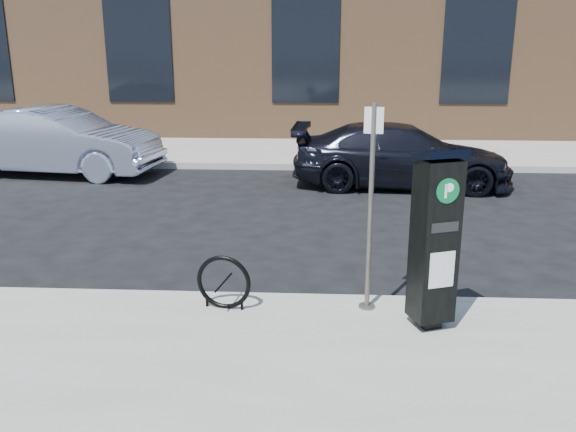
# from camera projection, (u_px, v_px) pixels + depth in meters

# --- Properties ---
(ground) EXTENTS (120.00, 120.00, 0.00)m
(ground) POSITION_uv_depth(u_px,v_px,m) (277.00, 306.00, 7.24)
(ground) COLOR black
(ground) RESTS_ON ground
(sidewalk_far) EXTENTS (60.00, 12.00, 0.15)m
(sidewalk_far) POSITION_uv_depth(u_px,v_px,m) (306.00, 132.00, 20.65)
(sidewalk_far) COLOR gray
(sidewalk_far) RESTS_ON ground
(curb_near) EXTENTS (60.00, 0.12, 0.16)m
(curb_near) POSITION_uv_depth(u_px,v_px,m) (277.00, 301.00, 7.20)
(curb_near) COLOR #9E9B93
(curb_near) RESTS_ON ground
(curb_far) EXTENTS (60.00, 0.12, 0.16)m
(curb_far) POSITION_uv_depth(u_px,v_px,m) (300.00, 167.00, 14.91)
(curb_far) COLOR #9E9B93
(curb_far) RESTS_ON ground
(building) EXTENTS (28.00, 10.05, 8.25)m
(building) POSITION_uv_depth(u_px,v_px,m) (309.00, 10.00, 22.41)
(building) COLOR brown
(building) RESTS_ON ground
(parking_kiosk) EXTENTS (0.54, 0.51, 1.90)m
(parking_kiosk) POSITION_uv_depth(u_px,v_px,m) (435.00, 238.00, 6.14)
(parking_kiosk) COLOR black
(parking_kiosk) RESTS_ON sidewalk_near
(sign_pole) EXTENTS (0.20, 0.18, 2.28)m
(sign_pole) POSITION_uv_depth(u_px,v_px,m) (370.00, 210.00, 6.54)
(sign_pole) COLOR #5E5753
(sign_pole) RESTS_ON sidewalk_near
(bike_rack) EXTENTS (0.63, 0.16, 0.63)m
(bike_rack) POSITION_uv_depth(u_px,v_px,m) (224.00, 283.00, 6.76)
(bike_rack) COLOR black
(bike_rack) RESTS_ON sidewalk_near
(car_silver) EXTENTS (4.95, 2.24, 1.57)m
(car_silver) POSITION_uv_depth(u_px,v_px,m) (57.00, 141.00, 14.22)
(car_silver) COLOR #97A4C1
(car_silver) RESTS_ON ground
(car_dark) EXTENTS (4.75, 2.14, 1.35)m
(car_dark) POSITION_uv_depth(u_px,v_px,m) (401.00, 155.00, 13.08)
(car_dark) COLOR black
(car_dark) RESTS_ON ground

